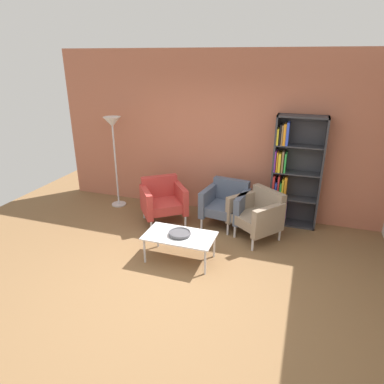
{
  "coord_description": "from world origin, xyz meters",
  "views": [
    {
      "loc": [
        1.43,
        -3.53,
        2.77
      ],
      "look_at": [
        -0.05,
        0.84,
        0.95
      ],
      "focal_mm": 32.37,
      "sensor_mm": 36.0,
      "label": 1
    }
  ],
  "objects_px": {
    "coffee_table_low": "(180,237)",
    "armchair_by_bookshelf": "(163,200)",
    "armchair_near_window": "(226,203)",
    "floor_lamp_torchiere": "(113,133)",
    "armchair_corner_red": "(258,213)",
    "decorative_bowl": "(180,233)",
    "bookshelf_tall": "(291,175)"
  },
  "relations": [
    {
      "from": "armchair_by_bookshelf",
      "to": "armchair_near_window",
      "type": "relative_size",
      "value": 1.19
    },
    {
      "from": "armchair_corner_red",
      "to": "bookshelf_tall",
      "type": "bearing_deg",
      "value": 96.01
    },
    {
      "from": "bookshelf_tall",
      "to": "armchair_by_bookshelf",
      "type": "distance_m",
      "value": 2.24
    },
    {
      "from": "bookshelf_tall",
      "to": "floor_lamp_torchiere",
      "type": "relative_size",
      "value": 1.09
    },
    {
      "from": "armchair_corner_red",
      "to": "coffee_table_low",
      "type": "bearing_deg",
      "value": -93.71
    },
    {
      "from": "armchair_near_window",
      "to": "armchair_corner_red",
      "type": "distance_m",
      "value": 0.63
    },
    {
      "from": "bookshelf_tall",
      "to": "coffee_table_low",
      "type": "distance_m",
      "value": 2.26
    },
    {
      "from": "armchair_by_bookshelf",
      "to": "decorative_bowl",
      "type": "bearing_deg",
      "value": -94.15
    },
    {
      "from": "armchair_near_window",
      "to": "floor_lamp_torchiere",
      "type": "bearing_deg",
      "value": -176.43
    },
    {
      "from": "armchair_by_bookshelf",
      "to": "armchair_corner_red",
      "type": "relative_size",
      "value": 1.0
    },
    {
      "from": "armchair_near_window",
      "to": "floor_lamp_torchiere",
      "type": "distance_m",
      "value": 2.46
    },
    {
      "from": "coffee_table_low",
      "to": "armchair_near_window",
      "type": "bearing_deg",
      "value": 74.32
    },
    {
      "from": "decorative_bowl",
      "to": "floor_lamp_torchiere",
      "type": "relative_size",
      "value": 0.18
    },
    {
      "from": "bookshelf_tall",
      "to": "decorative_bowl",
      "type": "bearing_deg",
      "value": -128.31
    },
    {
      "from": "armchair_near_window",
      "to": "armchair_by_bookshelf",
      "type": "bearing_deg",
      "value": -161.17
    },
    {
      "from": "coffee_table_low",
      "to": "armchair_near_window",
      "type": "height_order",
      "value": "armchair_near_window"
    },
    {
      "from": "armchair_by_bookshelf",
      "to": "armchair_corner_red",
      "type": "height_order",
      "value": "same"
    },
    {
      "from": "armchair_near_window",
      "to": "armchair_corner_red",
      "type": "bearing_deg",
      "value": -15.54
    },
    {
      "from": "coffee_table_low",
      "to": "armchair_by_bookshelf",
      "type": "height_order",
      "value": "armchair_by_bookshelf"
    },
    {
      "from": "armchair_near_window",
      "to": "armchair_corner_red",
      "type": "relative_size",
      "value": 0.84
    },
    {
      "from": "decorative_bowl",
      "to": "armchair_by_bookshelf",
      "type": "bearing_deg",
      "value": 123.68
    },
    {
      "from": "coffee_table_low",
      "to": "decorative_bowl",
      "type": "xyz_separation_m",
      "value": [
        0.0,
        0.0,
        0.07
      ]
    },
    {
      "from": "floor_lamp_torchiere",
      "to": "armchair_near_window",
      "type": "bearing_deg",
      "value": -4.49
    },
    {
      "from": "armchair_corner_red",
      "to": "floor_lamp_torchiere",
      "type": "bearing_deg",
      "value": -150.55
    },
    {
      "from": "armchair_by_bookshelf",
      "to": "armchair_near_window",
      "type": "bearing_deg",
      "value": -27.06
    },
    {
      "from": "armchair_corner_red",
      "to": "decorative_bowl",
      "type": "bearing_deg",
      "value": -93.71
    },
    {
      "from": "floor_lamp_torchiere",
      "to": "decorative_bowl",
      "type": "bearing_deg",
      "value": -38.48
    },
    {
      "from": "armchair_by_bookshelf",
      "to": "armchair_near_window",
      "type": "distance_m",
      "value": 1.11
    },
    {
      "from": "coffee_table_low",
      "to": "armchair_corner_red",
      "type": "xyz_separation_m",
      "value": [
        0.94,
        1.05,
        0.05
      ]
    },
    {
      "from": "coffee_table_low",
      "to": "decorative_bowl",
      "type": "height_order",
      "value": "decorative_bowl"
    },
    {
      "from": "coffee_table_low",
      "to": "armchair_by_bookshelf",
      "type": "relative_size",
      "value": 1.05
    },
    {
      "from": "armchair_by_bookshelf",
      "to": "floor_lamp_torchiere",
      "type": "height_order",
      "value": "floor_lamp_torchiere"
    }
  ]
}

